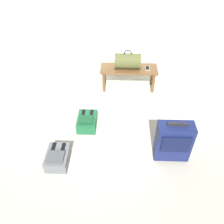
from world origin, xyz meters
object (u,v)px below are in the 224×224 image
Objects in this scene: bench at (129,71)px; cell_phone at (147,68)px; backpack_grey at (58,157)px; duffel_bag_olive at (128,61)px; suitcase_upright_navy at (173,141)px; backpack_green at (87,121)px.

bench is 6.94× the size of cell_phone.
backpack_grey is at bearing -118.48° from bench.
duffel_bag_olive is 1.72m from suitcase_upright_navy.
duffel_bag_olive is 1.16× the size of backpack_grey.
suitcase_upright_navy is (0.20, -1.61, -0.09)m from cell_phone.
cell_phone is at bearing -0.50° from duffel_bag_olive.
duffel_bag_olive is 0.38m from cell_phone.
duffel_bag_olive is 1.16× the size of backpack_green.
duffel_bag_olive is 3.06× the size of cell_phone.
duffel_bag_olive reaches higher than suitcase_upright_navy.
backpack_green is at bearing -132.73° from cell_phone.
cell_phone reaches higher than backpack_green.
suitcase_upright_navy is (0.56, -1.61, -0.22)m from duffel_bag_olive.
backpack_grey is (-1.26, -1.73, -0.33)m from cell_phone.
bench is at bearing 61.52° from backpack_grey.
cell_phone is 0.23× the size of suitcase_upright_navy.
duffel_bag_olive is at bearing 179.50° from cell_phone.
backpack_grey is at bearing -126.16° from cell_phone.
duffel_bag_olive is 2.01m from backpack_grey.
backpack_green and backpack_grey have the same top height.
suitcase_upright_navy reaches higher than bench.
backpack_green is at bearing 66.38° from backpack_grey.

